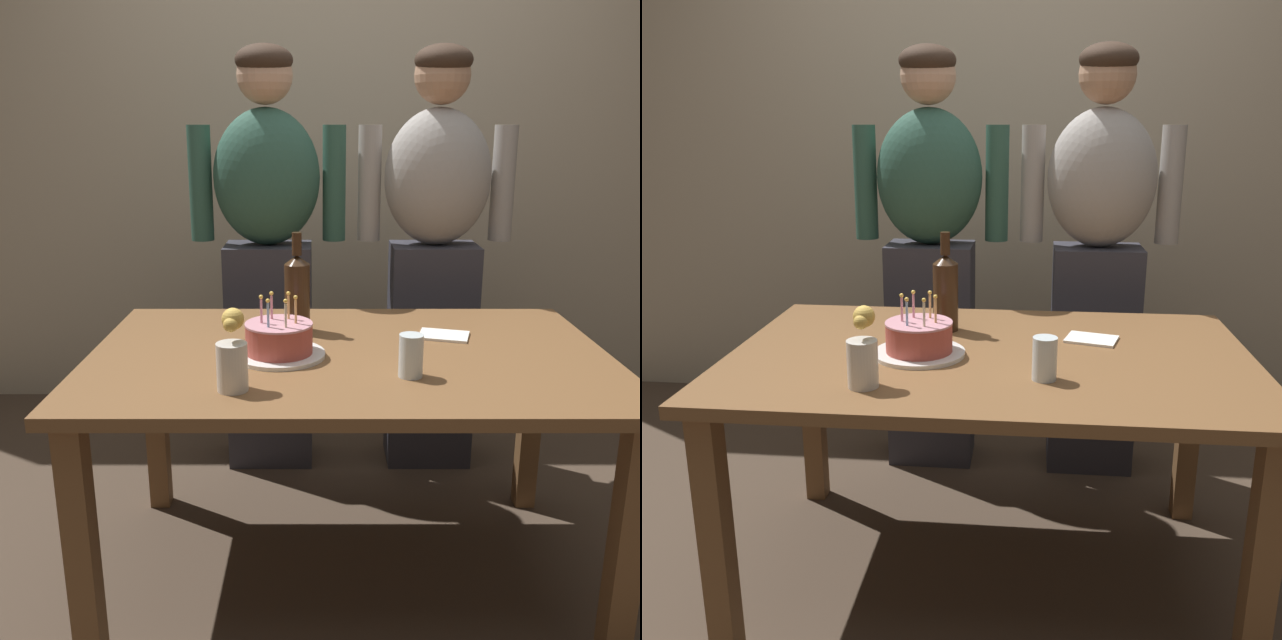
# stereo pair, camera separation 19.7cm
# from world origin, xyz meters

# --- Properties ---
(ground_plane) EXTENTS (10.00, 10.00, 0.00)m
(ground_plane) POSITION_xyz_m (0.00, 0.00, 0.00)
(ground_plane) COLOR #47382B
(back_wall) EXTENTS (5.20, 0.10, 2.60)m
(back_wall) POSITION_xyz_m (0.00, 1.55, 1.30)
(back_wall) COLOR tan
(back_wall) RESTS_ON ground_plane
(dining_table) EXTENTS (1.50, 0.96, 0.74)m
(dining_table) POSITION_xyz_m (0.00, 0.00, 0.64)
(dining_table) COLOR brown
(dining_table) RESTS_ON ground_plane
(birthday_cake) EXTENTS (0.26, 0.26, 0.18)m
(birthday_cake) POSITION_xyz_m (-0.20, -0.04, 0.79)
(birthday_cake) COLOR white
(birthday_cake) RESTS_ON dining_table
(water_glass_near) EXTENTS (0.06, 0.06, 0.11)m
(water_glass_near) POSITION_xyz_m (0.15, -0.21, 0.80)
(water_glass_near) COLOR silver
(water_glass_near) RESTS_ON dining_table
(wine_bottle) EXTENTS (0.08, 0.08, 0.32)m
(wine_bottle) POSITION_xyz_m (-0.16, 0.21, 0.87)
(wine_bottle) COLOR #382314
(wine_bottle) RESTS_ON dining_table
(napkin_stack) EXTENTS (0.18, 0.15, 0.01)m
(napkin_stack) POSITION_xyz_m (0.30, 0.14, 0.74)
(napkin_stack) COLOR white
(napkin_stack) RESTS_ON dining_table
(flower_vase) EXTENTS (0.08, 0.09, 0.21)m
(flower_vase) POSITION_xyz_m (-0.30, -0.30, 0.83)
(flower_vase) COLOR silver
(flower_vase) RESTS_ON dining_table
(person_man_bearded) EXTENTS (0.61, 0.27, 1.66)m
(person_man_bearded) POSITION_xyz_m (-0.29, 0.79, 0.87)
(person_man_bearded) COLOR #33333D
(person_man_bearded) RESTS_ON ground_plane
(person_woman_cardigan) EXTENTS (0.61, 0.27, 1.66)m
(person_woman_cardigan) POSITION_xyz_m (0.37, 0.79, 0.87)
(person_woman_cardigan) COLOR #33333D
(person_woman_cardigan) RESTS_ON ground_plane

